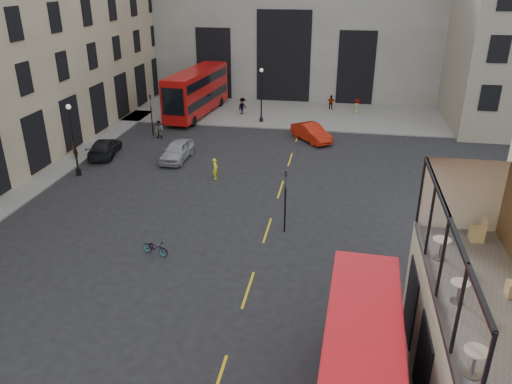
% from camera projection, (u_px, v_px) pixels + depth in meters
% --- Properties ---
extents(host_frontage, '(3.00, 11.00, 4.50)m').
position_uv_depth(host_frontage, '(473.00, 366.00, 15.99)').
color(host_frontage, '#BFB28F').
rests_on(host_frontage, ground).
extents(cafe_floor, '(3.00, 10.00, 0.10)m').
position_uv_depth(cafe_floor, '(486.00, 307.00, 15.05)').
color(cafe_floor, slate).
rests_on(cafe_floor, host_frontage).
extents(gateway, '(35.00, 10.60, 18.00)m').
position_uv_depth(gateway, '(290.00, 12.00, 58.05)').
color(gateway, '#9B9990').
rests_on(gateway, ground).
extents(pavement_far, '(40.00, 12.00, 0.12)m').
position_uv_depth(pavement_far, '(267.00, 112.00, 53.03)').
color(pavement_far, slate).
rests_on(pavement_far, ground).
extents(traffic_light_near, '(0.16, 0.20, 3.80)m').
position_uv_depth(traffic_light_near, '(285.00, 193.00, 27.89)').
color(traffic_light_near, black).
rests_on(traffic_light_near, ground).
extents(traffic_light_far, '(0.16, 0.20, 3.80)m').
position_uv_depth(traffic_light_far, '(151.00, 110.00, 44.49)').
color(traffic_light_far, black).
rests_on(traffic_light_far, ground).
extents(street_lamp_a, '(0.36, 0.36, 5.33)m').
position_uv_depth(street_lamp_a, '(74.00, 144.00, 35.82)').
color(street_lamp_a, black).
rests_on(street_lamp_a, ground).
extents(street_lamp_b, '(0.36, 0.36, 5.33)m').
position_uv_depth(street_lamp_b, '(261.00, 99.00, 48.48)').
color(street_lamp_b, black).
rests_on(street_lamp_b, ground).
extents(bus_far, '(3.84, 11.77, 4.61)m').
position_uv_depth(bus_far, '(197.00, 90.00, 51.11)').
color(bus_far, '#A30D0B').
rests_on(bus_far, ground).
extents(car_a, '(1.90, 4.44, 1.49)m').
position_uv_depth(car_a, '(177.00, 151.00, 39.50)').
color(car_a, '#989A9F').
rests_on(car_a, ground).
extents(car_b, '(4.06, 4.58, 1.50)m').
position_uv_depth(car_b, '(311.00, 133.00, 43.94)').
color(car_b, '#B01B0A').
rests_on(car_b, ground).
extents(car_c, '(2.67, 4.91, 1.35)m').
position_uv_depth(car_c, '(105.00, 147.00, 40.51)').
color(car_c, black).
rests_on(car_c, ground).
extents(bicycle, '(1.64, 0.94, 0.81)m').
position_uv_depth(bicycle, '(155.00, 247.00, 26.43)').
color(bicycle, gray).
rests_on(bicycle, ground).
extents(cyclist, '(0.38, 0.57, 1.54)m').
position_uv_depth(cyclist, '(215.00, 169.00, 35.92)').
color(cyclist, '#FFF51A').
rests_on(cyclist, ground).
extents(pedestrian_a, '(0.93, 0.80, 1.64)m').
position_uv_depth(pedestrian_a, '(159.00, 130.00, 44.44)').
color(pedestrian_a, gray).
rests_on(pedestrian_a, ground).
extents(pedestrian_b, '(1.16, 1.36, 1.82)m').
position_uv_depth(pedestrian_b, '(242.00, 107.00, 51.61)').
color(pedestrian_b, gray).
rests_on(pedestrian_b, ground).
extents(pedestrian_c, '(1.00, 0.51, 1.64)m').
position_uv_depth(pedestrian_c, '(331.00, 103.00, 53.47)').
color(pedestrian_c, gray).
rests_on(pedestrian_c, ground).
extents(pedestrian_d, '(0.85, 0.97, 1.68)m').
position_uv_depth(pedestrian_d, '(357.00, 107.00, 51.76)').
color(pedestrian_d, gray).
rests_on(pedestrian_d, ground).
extents(pedestrian_e, '(0.43, 0.61, 1.57)m').
position_uv_depth(pedestrian_e, '(75.00, 149.00, 39.75)').
color(pedestrian_e, gray).
rests_on(pedestrian_e, ground).
extents(cafe_table_near, '(0.62, 0.62, 0.77)m').
position_uv_depth(cafe_table_near, '(475.00, 359.00, 12.29)').
color(cafe_table_near, beige).
rests_on(cafe_table_near, cafe_floor).
extents(cafe_table_mid, '(0.57, 0.57, 0.71)m').
position_uv_depth(cafe_table_mid, '(459.00, 289.00, 15.04)').
color(cafe_table_mid, silver).
rests_on(cafe_table_mid, cafe_floor).
extents(cafe_table_far, '(0.62, 0.62, 0.78)m').
position_uv_depth(cafe_table_far, '(441.00, 246.00, 17.30)').
color(cafe_table_far, silver).
rests_on(cafe_table_far, cafe_floor).
extents(cafe_chair_d, '(0.50, 0.50, 0.98)m').
position_uv_depth(cafe_chair_d, '(477.00, 233.00, 18.57)').
color(cafe_chair_d, '#D2B679').
rests_on(cafe_chair_d, cafe_floor).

